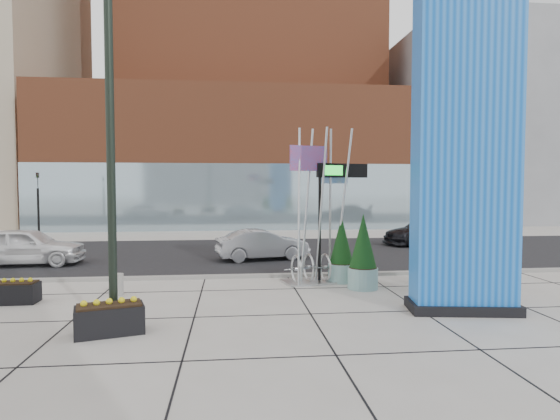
{
  "coord_description": "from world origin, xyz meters",
  "views": [
    {
      "loc": [
        -1.05,
        -12.9,
        3.36
      ],
      "look_at": [
        0.51,
        2.0,
        2.57
      ],
      "focal_mm": 30.0,
      "sensor_mm": 36.0,
      "label": 1
    }
  ],
  "objects": [
    {
      "name": "ground",
      "position": [
        0.0,
        0.0,
        0.0
      ],
      "size": [
        160.0,
        160.0,
        0.0
      ],
      "primitive_type": "plane",
      "color": "#9E9991",
      "rests_on": "ground"
    },
    {
      "name": "street_asphalt",
      "position": [
        0.0,
        10.0,
        0.01
      ],
      "size": [
        80.0,
        12.0,
        0.02
      ],
      "primitive_type": "cube",
      "color": "black",
      "rests_on": "ground"
    },
    {
      "name": "curb_edge",
      "position": [
        0.0,
        4.0,
        0.06
      ],
      "size": [
        80.0,
        0.3,
        0.12
      ],
      "primitive_type": "cube",
      "color": "gray",
      "rests_on": "ground"
    },
    {
      "name": "tower_podium",
      "position": [
        1.0,
        27.0,
        5.5
      ],
      "size": [
        34.0,
        10.0,
        11.0
      ],
      "primitive_type": "cube",
      "color": "brown",
      "rests_on": "ground"
    },
    {
      "name": "tower_glass_front",
      "position": [
        1.0,
        22.2,
        2.5
      ],
      "size": [
        34.0,
        0.6,
        5.0
      ],
      "primitive_type": "cube",
      "color": "#8CA5B2",
      "rests_on": "ground"
    },
    {
      "name": "building_grey_parking",
      "position": [
        26.0,
        32.0,
        9.0
      ],
      "size": [
        20.0,
        18.0,
        18.0
      ],
      "primitive_type": "cube",
      "color": "slate",
      "rests_on": "ground"
    },
    {
      "name": "building_pale_office",
      "position": [
        36.0,
        48.0,
        27.5
      ],
      "size": [
        16.0,
        16.0,
        55.0
      ],
      "primitive_type": "cube",
      "color": "#B2B7BC",
      "rests_on": "ground"
    },
    {
      "name": "blue_pylon",
      "position": [
        5.07,
        -1.14,
        4.5
      ],
      "size": [
        2.95,
        1.64,
        9.32
      ],
      "rotation": [
        0.0,
        0.0,
        -0.15
      ],
      "color": "blue",
      "rests_on": "ground"
    },
    {
      "name": "lamp_post",
      "position": [
        -3.79,
        -1.79,
        3.54
      ],
      "size": [
        0.57,
        0.48,
        8.65
      ],
      "rotation": [
        0.0,
        0.0,
        -0.15
      ],
      "color": "black",
      "rests_on": "ground"
    },
    {
      "name": "public_art_sculpture",
      "position": [
        1.93,
        3.0,
        1.41
      ],
      "size": [
        2.55,
        1.65,
        5.36
      ],
      "rotation": [
        0.0,
        0.0,
        0.21
      ],
      "color": "silver",
      "rests_on": "ground"
    },
    {
      "name": "concrete_bollard",
      "position": [
        -4.51,
        1.71,
        0.33
      ],
      "size": [
        0.34,
        0.34,
        0.66
      ],
      "primitive_type": "cylinder",
      "color": "gray",
      "rests_on": "ground"
    },
    {
      "name": "overhead_street_sign",
      "position": [
        2.7,
        3.01,
        3.54
      ],
      "size": [
        1.92,
        0.68,
        4.13
      ],
      "rotation": [
        0.0,
        0.0,
        0.27
      ],
      "color": "black",
      "rests_on": "ground"
    },
    {
      "name": "round_planter_east",
      "position": [
        5.79,
        1.8,
        1.28
      ],
      "size": [
        1.08,
        1.08,
        2.71
      ],
      "color": "#83B0AE",
      "rests_on": "ground"
    },
    {
      "name": "round_planter_mid",
      "position": [
        3.2,
        1.8,
        1.16
      ],
      "size": [
        0.98,
        0.98,
        2.45
      ],
      "color": "#83B0AE",
      "rests_on": "ground"
    },
    {
      "name": "round_planter_west",
      "position": [
        2.76,
        2.93,
        1.09
      ],
      "size": [
        0.92,
        0.92,
        2.29
      ],
      "color": "#83B0AE",
      "rests_on": "ground"
    },
    {
      "name": "box_planter_north",
      "position": [
        -7.25,
        1.0,
        0.33
      ],
      "size": [
        1.32,
        0.67,
        0.73
      ],
      "rotation": [
        0.0,
        0.0,
        0.0
      ],
      "color": "black",
      "rests_on": "ground"
    },
    {
      "name": "box_planter_south",
      "position": [
        -3.8,
        -2.14,
        0.38
      ],
      "size": [
        1.64,
        1.14,
        0.82
      ],
      "rotation": [
        0.0,
        0.0,
        0.29
      ],
      "color": "black",
      "rests_on": "ground"
    },
    {
      "name": "car_white_west",
      "position": [
        -9.63,
        7.6,
        0.79
      ],
      "size": [
        4.7,
        1.98,
        1.59
      ],
      "primitive_type": "imported",
      "rotation": [
        0.0,
        0.0,
        1.59
      ],
      "color": "white",
      "rests_on": "ground"
    },
    {
      "name": "car_silver_mid",
      "position": [
        0.34,
        8.02,
        0.68
      ],
      "size": [
        4.34,
        2.27,
        1.36
      ],
      "primitive_type": "imported",
      "rotation": [
        0.0,
        0.0,
        1.78
      ],
      "color": "#A3A5AB",
      "rests_on": "ground"
    },
    {
      "name": "car_dark_east",
      "position": [
        9.97,
        12.47,
        0.74
      ],
      "size": [
        5.48,
        3.24,
        1.49
      ],
      "primitive_type": "imported",
      "rotation": [
        0.0,
        0.0,
        -1.33
      ],
      "color": "black",
      "rests_on": "ground"
    },
    {
      "name": "traffic_signal",
      "position": [
        -12.0,
        15.0,
        2.3
      ],
      "size": [
        0.15,
        0.18,
        4.1
      ],
      "color": "black",
      "rests_on": "ground"
    }
  ]
}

